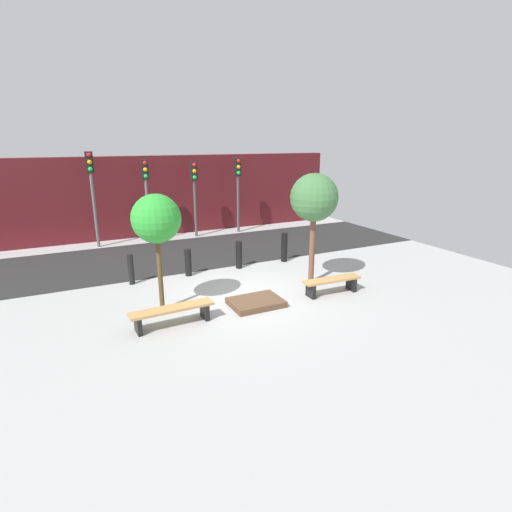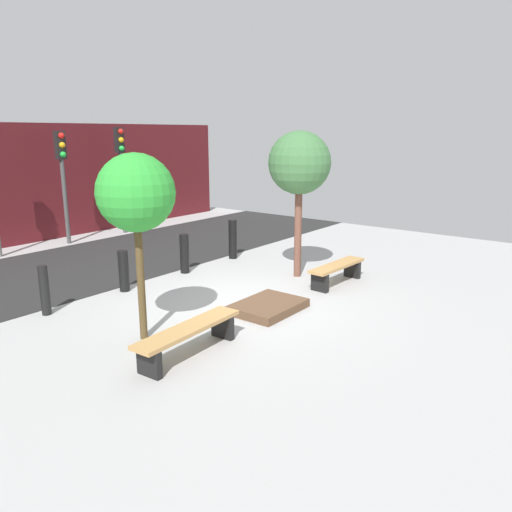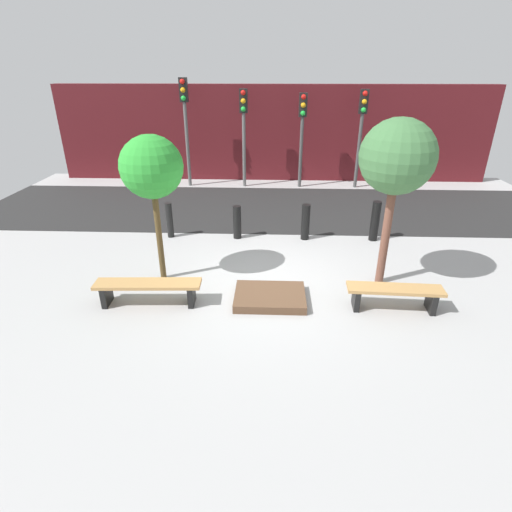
{
  "view_description": "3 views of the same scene",
  "coord_description": "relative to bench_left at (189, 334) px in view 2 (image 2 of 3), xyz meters",
  "views": [
    {
      "loc": [
        -4.22,
        -9.2,
        4.13
      ],
      "look_at": [
        0.16,
        -0.31,
        1.22
      ],
      "focal_mm": 28.0,
      "sensor_mm": 36.0,
      "label": 1
    },
    {
      "loc": [
        -7.01,
        -5.75,
        3.2
      ],
      "look_at": [
        0.39,
        -0.05,
        0.87
      ],
      "focal_mm": 35.0,
      "sensor_mm": 36.0,
      "label": 2
    },
    {
      "loc": [
        0.0,
        -7.1,
        3.99
      ],
      "look_at": [
        -0.25,
        -0.71,
        0.96
      ],
      "focal_mm": 28.0,
      "sensor_mm": 36.0,
      "label": 3
    }
  ],
  "objects": [
    {
      "name": "ground_plane",
      "position": [
        2.23,
        0.83,
        -0.33
      ],
      "size": [
        18.0,
        18.0,
        0.0
      ],
      "primitive_type": "plane",
      "color": "#A5A5A5"
    },
    {
      "name": "road_strip",
      "position": [
        2.23,
        5.72,
        -0.32
      ],
      "size": [
        18.0,
        4.45,
        0.01
      ],
      "primitive_type": "cube",
      "color": "#262626",
      "rests_on": "ground"
    },
    {
      "name": "building_facade",
      "position": [
        2.23,
        9.39,
        1.4
      ],
      "size": [
        16.2,
        0.5,
        3.46
      ],
      "primitive_type": "cube",
      "color": "#511419",
      "rests_on": "ground"
    },
    {
      "name": "bench_left",
      "position": [
        0.0,
        0.0,
        0.0
      ],
      "size": [
        1.95,
        0.49,
        0.45
      ],
      "rotation": [
        0.0,
        0.0,
        0.05
      ],
      "color": "black",
      "rests_on": "ground"
    },
    {
      "name": "bench_right",
      "position": [
        4.47,
        0.0,
        -0.01
      ],
      "size": [
        1.71,
        0.46,
        0.45
      ],
      "rotation": [
        0.0,
        0.0,
        -0.05
      ],
      "color": "black",
      "rests_on": "ground"
    },
    {
      "name": "planter_bed",
      "position": [
        2.23,
        0.2,
        -0.25
      ],
      "size": [
        1.32,
        0.99,
        0.15
      ],
      "primitive_type": "cube",
      "color": "brown",
      "rests_on": "ground"
    },
    {
      "name": "tree_behind_left_bench",
      "position": [
        0.0,
        1.01,
        1.97
      ],
      "size": [
        1.18,
        1.18,
        2.92
      ],
      "color": "#4E3C20",
      "rests_on": "ground"
    },
    {
      "name": "tree_behind_right_bench",
      "position": [
        4.47,
        1.01,
        2.19
      ],
      "size": [
        1.37,
        1.37,
        3.23
      ],
      "color": "brown",
      "rests_on": "ground"
    },
    {
      "name": "bollard_far_left",
      "position": [
        -0.37,
        3.24,
        0.12
      ],
      "size": [
        0.17,
        0.17,
        0.91
      ],
      "primitive_type": "cylinder",
      "color": "black",
      "rests_on": "ground"
    },
    {
      "name": "bollard_left",
      "position": [
        1.37,
        3.24,
        0.1
      ],
      "size": [
        0.21,
        0.21,
        0.85
      ],
      "primitive_type": "cylinder",
      "color": "black",
      "rests_on": "ground"
    },
    {
      "name": "bollard_center",
      "position": [
        3.1,
        3.24,
        0.13
      ],
      "size": [
        0.21,
        0.21,
        0.92
      ],
      "primitive_type": "cylinder",
      "color": "black",
      "rests_on": "ground"
    },
    {
      "name": "bollard_right",
      "position": [
        4.83,
        3.24,
        0.18
      ],
      "size": [
        0.21,
        0.21,
        1.01
      ],
      "primitive_type": "cylinder",
      "color": "black",
      "rests_on": "ground"
    },
    {
      "name": "traffic_light_mid_east",
      "position": [
        3.25,
        8.23,
        1.92
      ],
      "size": [
        0.28,
        0.27,
        3.23
      ],
      "color": "#484848",
      "rests_on": "ground"
    },
    {
      "name": "traffic_light_east",
      "position": [
        5.29,
        8.23,
        1.99
      ],
      "size": [
        0.28,
        0.27,
        3.34
      ],
      "color": "#484848",
      "rests_on": "ground"
    }
  ]
}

